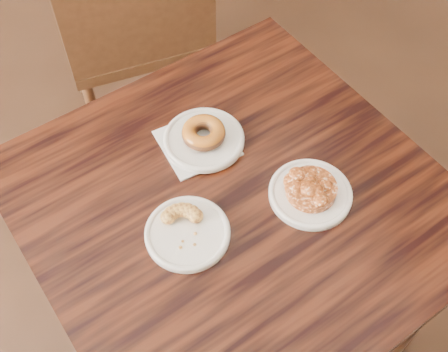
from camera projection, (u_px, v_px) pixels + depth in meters
name	position (u px, v px, depth m)	size (l,w,h in m)	color
floor	(147.00, 306.00, 1.81)	(5.00, 5.00, 0.00)	black
cafe_table	(233.00, 276.00, 1.46)	(0.82, 0.82, 0.75)	black
chair_far	(129.00, 23.00, 1.93)	(0.51, 0.51, 0.90)	black
napkin	(197.00, 143.00, 1.24)	(0.15, 0.15, 0.00)	silver
plate_donut	(204.00, 139.00, 1.24)	(0.18, 0.18, 0.01)	white
plate_cruller	(188.00, 233.00, 1.10)	(0.17, 0.17, 0.01)	white
plate_fritter	(310.00, 194.00, 1.16)	(0.17, 0.17, 0.01)	white
glazed_donut	(204.00, 133.00, 1.22)	(0.10, 0.10, 0.03)	#925115
apple_fritter	(312.00, 188.00, 1.14)	(0.14, 0.14, 0.03)	#441B07
cruller_fragment	(187.00, 228.00, 1.09)	(0.10, 0.10, 0.03)	brown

